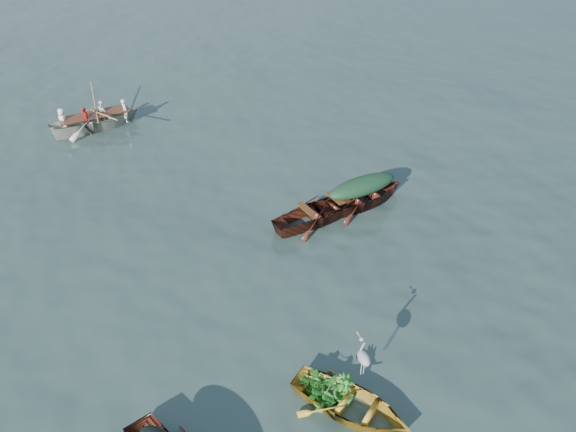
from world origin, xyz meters
name	(u,v)px	position (x,y,z in m)	size (l,w,h in m)	color
ground	(314,260)	(0.00, 0.00, 0.00)	(140.00, 140.00, 0.00)	#2F433C
yellow_dinghy	(350,411)	(-1.17, -4.52, 0.00)	(1.36, 3.13, 0.84)	gold
green_tarp_boat	(361,205)	(2.31, 1.81, 0.00)	(1.30, 4.18, 0.96)	#471A10
open_wooden_boat	(320,220)	(0.87, 1.59, 0.00)	(1.31, 4.20, 0.97)	#5C2517
rowed_boat	(98,129)	(-4.60, 9.85, 0.00)	(1.37, 4.57, 1.10)	beige
green_tarp_cover	(362,185)	(2.31, 1.81, 0.74)	(0.72, 2.30, 0.52)	#183C22
thwart_benches	(321,206)	(0.87, 1.59, 0.50)	(0.78, 2.10, 0.04)	#482A10
heron	(363,363)	(-0.76, -4.15, 0.88)	(0.28, 0.40, 0.92)	#9C9FA4
dinghy_weeds	(328,376)	(-1.48, -4.06, 0.72)	(0.70, 0.90, 0.60)	#2C701D
rowers	(92,106)	(-4.60, 9.85, 0.93)	(1.23, 3.20, 0.76)	silver
oars	(94,115)	(-4.60, 9.85, 0.58)	(2.60, 0.60, 0.06)	olive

